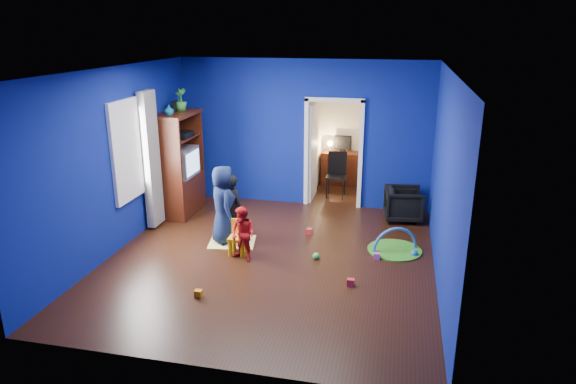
% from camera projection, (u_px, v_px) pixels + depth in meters
% --- Properties ---
extents(floor, '(5.00, 5.50, 0.01)m').
position_uv_depth(floor, '(270.00, 259.00, 8.05)').
color(floor, black).
rests_on(floor, ground).
extents(ceiling, '(5.00, 5.50, 0.01)m').
position_uv_depth(ceiling, '(268.00, 70.00, 7.15)').
color(ceiling, white).
rests_on(ceiling, wall_back).
extents(wall_back, '(5.00, 0.02, 2.90)m').
position_uv_depth(wall_back, '(304.00, 134.00, 10.16)').
color(wall_back, navy).
rests_on(wall_back, floor).
extents(wall_front, '(5.00, 0.02, 2.90)m').
position_uv_depth(wall_front, '(200.00, 243.00, 5.05)').
color(wall_front, navy).
rests_on(wall_front, floor).
extents(wall_left, '(0.02, 5.50, 2.90)m').
position_uv_depth(wall_left, '(116.00, 161.00, 8.11)').
color(wall_left, navy).
rests_on(wall_left, floor).
extents(wall_right, '(0.02, 5.50, 2.90)m').
position_uv_depth(wall_right, '(444.00, 180.00, 7.09)').
color(wall_right, navy).
rests_on(wall_right, floor).
extents(alcove, '(1.00, 1.75, 2.50)m').
position_uv_depth(alcove, '(339.00, 136.00, 10.91)').
color(alcove, silver).
rests_on(alcove, floor).
extents(armchair, '(0.76, 0.75, 0.62)m').
position_uv_depth(armchair, '(404.00, 204.00, 9.58)').
color(armchair, black).
rests_on(armchair, floor).
extents(child_black, '(0.51, 0.46, 1.17)m').
position_uv_depth(child_black, '(233.00, 209.00, 8.54)').
color(child_black, black).
rests_on(child_black, floor).
extents(child_navy, '(0.70, 0.77, 1.33)m').
position_uv_depth(child_navy, '(224.00, 205.00, 8.48)').
color(child_navy, '#0E1436').
rests_on(child_navy, floor).
extents(toddler_red, '(0.51, 0.46, 0.87)m').
position_uv_depth(toddler_red, '(243.00, 234.00, 7.89)').
color(toddler_red, '#AD1225').
rests_on(toddler_red, floor).
extents(vase, '(0.22, 0.22, 0.19)m').
position_uv_depth(vase, '(169.00, 110.00, 9.16)').
color(vase, '#0D5C6E').
rests_on(vase, tv_armoire).
extents(potted_plant, '(0.28, 0.28, 0.42)m').
position_uv_depth(potted_plant, '(180.00, 100.00, 9.61)').
color(potted_plant, '#338C34').
rests_on(potted_plant, tv_armoire).
extents(tv_armoire, '(0.58, 1.14, 1.96)m').
position_uv_depth(tv_armoire, '(180.00, 164.00, 9.77)').
color(tv_armoire, '#371409').
rests_on(tv_armoire, floor).
extents(crt_tv, '(0.46, 0.70, 0.54)m').
position_uv_depth(crt_tv, '(182.00, 162.00, 9.75)').
color(crt_tv, silver).
rests_on(crt_tv, tv_armoire).
extents(yellow_blanket, '(0.84, 0.72, 0.03)m').
position_uv_depth(yellow_blanket, '(232.00, 242.00, 8.63)').
color(yellow_blanket, '#F2E07A').
rests_on(yellow_blanket, floor).
extents(hopper_ball, '(0.39, 0.39, 0.39)m').
position_uv_depth(hopper_ball, '(227.00, 226.00, 8.87)').
color(hopper_ball, yellow).
rests_on(hopper_ball, floor).
extents(kid_chair, '(0.28, 0.28, 0.50)m').
position_uv_depth(kid_chair, '(238.00, 239.00, 8.16)').
color(kid_chair, yellow).
rests_on(kid_chair, floor).
extents(play_mat, '(0.87, 0.87, 0.02)m').
position_uv_depth(play_mat, '(394.00, 250.00, 8.34)').
color(play_mat, green).
rests_on(play_mat, floor).
extents(toy_arch, '(0.73, 0.39, 0.78)m').
position_uv_depth(toy_arch, '(395.00, 250.00, 8.34)').
color(toy_arch, '#3F8CD8').
rests_on(toy_arch, floor).
extents(window_left, '(0.03, 0.95, 1.55)m').
position_uv_depth(window_left, '(128.00, 150.00, 8.40)').
color(window_left, white).
rests_on(window_left, wall_left).
extents(curtain, '(0.14, 0.42, 2.40)m').
position_uv_depth(curtain, '(151.00, 160.00, 8.98)').
color(curtain, slate).
rests_on(curtain, floor).
extents(doorway, '(1.16, 0.10, 2.10)m').
position_uv_depth(doorway, '(333.00, 155.00, 10.16)').
color(doorway, white).
rests_on(doorway, floor).
extents(study_desk, '(0.88, 0.44, 0.75)m').
position_uv_depth(study_desk, '(341.00, 168.00, 11.77)').
color(study_desk, '#3D140A').
rests_on(study_desk, floor).
extents(desk_monitor, '(0.40, 0.05, 0.32)m').
position_uv_depth(desk_monitor, '(343.00, 143.00, 11.70)').
color(desk_monitor, black).
rests_on(desk_monitor, study_desk).
extents(desk_lamp, '(0.14, 0.14, 0.14)m').
position_uv_depth(desk_lamp, '(330.00, 143.00, 11.71)').
color(desk_lamp, '#FFD88C').
rests_on(desk_lamp, study_desk).
extents(folding_chair, '(0.40, 0.40, 0.92)m').
position_uv_depth(folding_chair, '(336.00, 176.00, 10.85)').
color(folding_chair, black).
rests_on(folding_chair, floor).
extents(book_shelf, '(0.88, 0.24, 0.04)m').
position_uv_depth(book_shelf, '(344.00, 95.00, 11.36)').
color(book_shelf, white).
rests_on(book_shelf, study_desk).
extents(toy_0, '(0.10, 0.08, 0.10)m').
position_uv_depth(toy_0, '(351.00, 282.00, 7.21)').
color(toy_0, red).
rests_on(toy_0, floor).
extents(toy_1, '(0.11, 0.11, 0.11)m').
position_uv_depth(toy_1, '(414.00, 253.00, 8.14)').
color(toy_1, blue).
rests_on(toy_1, floor).
extents(toy_2, '(0.10, 0.08, 0.10)m').
position_uv_depth(toy_2, '(198.00, 294.00, 6.91)').
color(toy_2, orange).
rests_on(toy_2, floor).
extents(toy_3, '(0.11, 0.11, 0.11)m').
position_uv_depth(toy_3, '(316.00, 256.00, 8.03)').
color(toy_3, green).
rests_on(toy_3, floor).
extents(toy_4, '(0.10, 0.08, 0.10)m').
position_uv_depth(toy_4, '(377.00, 256.00, 8.04)').
color(toy_4, '#DB52B9').
rests_on(toy_4, floor).
extents(toy_5, '(0.10, 0.08, 0.10)m').
position_uv_depth(toy_5, '(309.00, 231.00, 8.99)').
color(toy_5, red).
rests_on(toy_5, floor).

